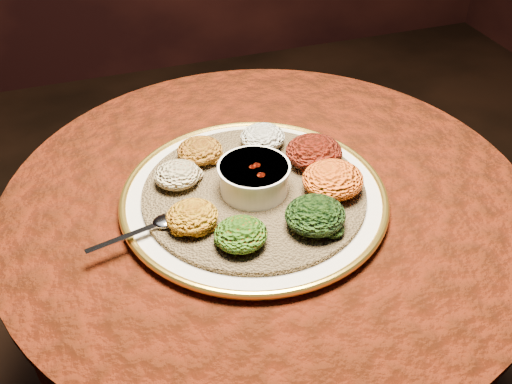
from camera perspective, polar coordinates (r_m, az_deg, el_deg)
name	(u,v)px	position (r m, az deg, el deg)	size (l,w,h in m)	color
table	(267,261)	(1.16, 1.06, -6.90)	(0.96, 0.96, 0.73)	black
platter	(254,197)	(1.00, -0.20, -0.49)	(0.58, 0.58, 0.02)	beige
injera	(254,192)	(1.00, -0.20, -0.01)	(0.39, 0.39, 0.01)	olive
stew_bowl	(254,176)	(0.97, -0.20, 1.59)	(0.12, 0.12, 0.05)	white
spoon	(161,223)	(0.93, -9.49, -3.07)	(0.16, 0.05, 0.01)	silver
portion_ayib	(263,137)	(1.09, 0.66, 5.50)	(0.09, 0.08, 0.04)	beige
portion_kitfo	(314,152)	(1.05, 5.79, 4.03)	(0.10, 0.10, 0.05)	black
portion_tikil	(333,180)	(0.98, 7.69, 1.24)	(0.11, 0.10, 0.05)	#B7730F
portion_gomen	(315,215)	(0.91, 5.94, -2.31)	(0.10, 0.09, 0.05)	black
portion_mixveg	(241,234)	(0.88, -1.53, -4.24)	(0.08, 0.08, 0.04)	#AA3B0B
portion_kik	(192,216)	(0.91, -6.40, -2.44)	(0.08, 0.08, 0.04)	#BE8110
portion_timatim	(177,175)	(1.00, -7.87, 1.72)	(0.08, 0.08, 0.04)	maroon
portion_shiro	(200,150)	(1.06, -5.63, 4.16)	(0.08, 0.08, 0.04)	#925A11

